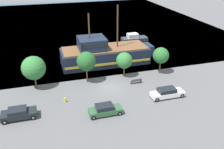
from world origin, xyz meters
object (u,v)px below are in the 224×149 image
object	(u,v)px
parked_car_curb_mid	(105,110)
pirate_ship	(104,54)
bench_promenade_east	(136,81)
parked_car_curb_front	(167,93)
fire_hydrant	(65,100)
moored_boat_dockside	(134,38)
parked_car_curb_rear	(19,113)

from	to	relation	value
parked_car_curb_mid	pirate_ship	bearing A→B (deg)	75.63
pirate_ship	parked_car_curb_mid	world-z (taller)	pirate_ship
bench_promenade_east	parked_car_curb_front	bearing A→B (deg)	-63.04
parked_car_curb_front	fire_hydrant	world-z (taller)	parked_car_curb_front
moored_boat_dockside	bench_promenade_east	distance (m)	22.33
parked_car_curb_rear	fire_hydrant	bearing A→B (deg)	20.34
parked_car_curb_front	fire_hydrant	xyz separation A→B (m)	(-14.66, 2.90, -0.33)
parked_car_curb_mid	bench_promenade_east	xyz separation A→B (m)	(7.21, 7.07, -0.28)
parked_car_curb_mid	bench_promenade_east	bearing A→B (deg)	44.42
fire_hydrant	moored_boat_dockside	bearing A→B (deg)	50.20
pirate_ship	parked_car_curb_rear	xyz separation A→B (m)	(-15.18, -14.52, -1.24)
moored_boat_dockside	fire_hydrant	xyz separation A→B (m)	(-19.56, -23.47, -0.30)
moored_boat_dockside	bench_promenade_east	xyz separation A→B (m)	(-7.63, -20.98, -0.27)
parked_car_curb_rear	parked_car_curb_front	bearing A→B (deg)	-1.68
moored_boat_dockside	fire_hydrant	size ratio (longest dim) A/B	8.21
moored_boat_dockside	bench_promenade_east	bearing A→B (deg)	-109.99
moored_boat_dockside	parked_car_curb_mid	size ratio (longest dim) A/B	1.43
parked_car_curb_front	pirate_ship	bearing A→B (deg)	110.45
parked_car_curb_front	parked_car_curb_rear	bearing A→B (deg)	178.32
moored_boat_dockside	fire_hydrant	bearing A→B (deg)	-129.80
parked_car_curb_rear	bench_promenade_east	size ratio (longest dim) A/B	2.44
parked_car_curb_front	bench_promenade_east	size ratio (longest dim) A/B	2.76
parked_car_curb_rear	fire_hydrant	size ratio (longest dim) A/B	5.77
parked_car_curb_rear	bench_promenade_east	bearing A→B (deg)	14.79
pirate_ship	fire_hydrant	xyz separation A→B (m)	(-9.02, -12.24, -1.57)
bench_promenade_east	pirate_ship	bearing A→B (deg)	106.58
parked_car_curb_front	bench_promenade_east	bearing A→B (deg)	116.96
pirate_ship	bench_promenade_east	bearing A→B (deg)	-73.42
pirate_ship	parked_car_curb_rear	world-z (taller)	pirate_ship
parked_car_curb_mid	fire_hydrant	bearing A→B (deg)	135.81
parked_car_curb_rear	moored_boat_dockside	bearing A→B (deg)	45.04
fire_hydrant	parked_car_curb_front	bearing A→B (deg)	-11.17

